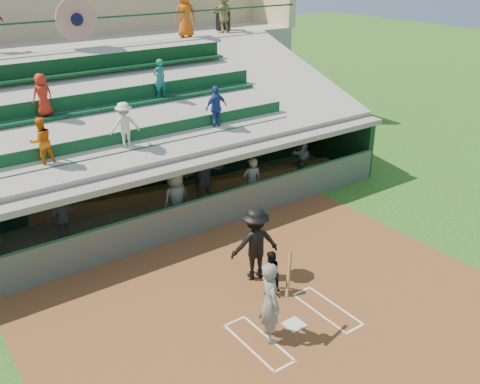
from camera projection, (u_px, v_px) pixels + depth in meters
ground at (294, 326)px, 12.16m from camera, size 100.00×100.00×0.00m
dirt_slab at (280, 314)px, 12.52m from camera, size 11.00×9.00×0.02m
home_plate at (294, 324)px, 12.14m from camera, size 0.43×0.43×0.03m
batters_box_chalk at (294, 325)px, 12.15m from camera, size 2.65×1.85×0.01m
dugout_floor at (156, 216)px, 17.15m from camera, size 16.00×3.50×0.04m
concourse_slab at (73, 102)px, 21.22m from camera, size 20.00×3.00×4.60m
grandstand at (103, 121)px, 19.02m from camera, size 20.40×10.40×7.80m
batter_at_plate at (270, 302)px, 11.37m from camera, size 0.95×0.82×1.95m
catcher at (270, 273)px, 13.08m from camera, size 0.61×0.51×1.15m
home_umpire at (255, 243)px, 13.59m from camera, size 1.42×1.04×1.97m
dugout_bench at (137, 198)px, 17.84m from camera, size 14.85×3.50×0.45m
dugout_player_b at (63, 219)px, 15.21m from camera, size 0.92×0.40×1.55m
dugout_player_c at (176, 199)px, 16.07m from camera, size 0.99×0.73×1.86m
dugout_player_d at (203, 175)px, 17.80m from camera, size 1.79×0.68×1.90m
dugout_player_e at (252, 182)px, 17.41m from camera, size 0.73×0.60×1.72m
dugout_player_f at (299, 152)px, 19.71m from camera, size 1.14×1.01×1.95m
trash_bin at (223, 19)px, 23.38m from camera, size 0.64×0.64×0.96m
concourse_staff_b at (185, 15)px, 21.28m from camera, size 0.99×0.80×1.74m
concourse_staff_c at (223, 13)px, 22.58m from camera, size 1.57×1.01×1.62m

